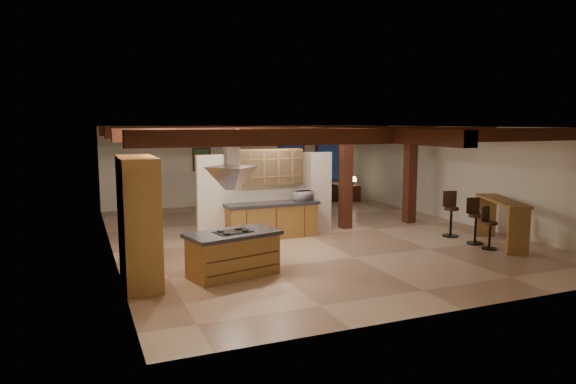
% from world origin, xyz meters
% --- Properties ---
extents(ground, '(12.00, 12.00, 0.00)m').
position_xyz_m(ground, '(0.00, 0.00, 0.00)').
color(ground, tan).
rests_on(ground, ground).
extents(room_walls, '(12.00, 12.00, 12.00)m').
position_xyz_m(room_walls, '(0.00, 0.00, 1.78)').
color(room_walls, silver).
rests_on(room_walls, ground).
extents(ceiling_beams, '(10.00, 12.00, 0.28)m').
position_xyz_m(ceiling_beams, '(0.00, 0.00, 2.76)').
color(ceiling_beams, '#3C1C0F').
rests_on(ceiling_beams, room_walls).
extents(timber_posts, '(2.50, 0.30, 2.90)m').
position_xyz_m(timber_posts, '(2.50, 0.50, 1.76)').
color(timber_posts, '#3C1C0F').
rests_on(timber_posts, ground).
extents(partition_wall, '(3.80, 0.18, 2.20)m').
position_xyz_m(partition_wall, '(-1.00, 0.50, 1.10)').
color(partition_wall, silver).
rests_on(partition_wall, ground).
extents(pantry_cabinet, '(0.67, 1.60, 2.40)m').
position_xyz_m(pantry_cabinet, '(-4.67, -2.60, 1.20)').
color(pantry_cabinet, olive).
rests_on(pantry_cabinet, ground).
extents(back_counter, '(2.50, 0.66, 0.94)m').
position_xyz_m(back_counter, '(-1.00, 0.11, 0.48)').
color(back_counter, olive).
rests_on(back_counter, ground).
extents(upper_display_cabinet, '(1.80, 0.36, 0.95)m').
position_xyz_m(upper_display_cabinet, '(-1.00, 0.31, 1.85)').
color(upper_display_cabinet, olive).
rests_on(upper_display_cabinet, partition_wall).
extents(range_hood, '(1.10, 1.10, 1.40)m').
position_xyz_m(range_hood, '(-2.91, -2.76, 1.78)').
color(range_hood, silver).
rests_on(range_hood, room_walls).
extents(back_windows, '(2.70, 0.07, 1.70)m').
position_xyz_m(back_windows, '(2.80, 5.93, 1.50)').
color(back_windows, '#3C1C0F').
rests_on(back_windows, room_walls).
extents(framed_art, '(0.65, 0.05, 0.85)m').
position_xyz_m(framed_art, '(-1.50, 5.94, 1.70)').
color(framed_art, '#3C1C0F').
rests_on(framed_art, room_walls).
extents(recessed_cans, '(3.16, 2.46, 0.03)m').
position_xyz_m(recessed_cans, '(-2.53, -1.93, 2.87)').
color(recessed_cans, silver).
rests_on(recessed_cans, room_walls).
extents(kitchen_island, '(1.97, 1.34, 0.89)m').
position_xyz_m(kitchen_island, '(-2.91, -2.76, 0.45)').
color(kitchen_island, olive).
rests_on(kitchen_island, ground).
extents(dining_table, '(2.10, 1.35, 0.69)m').
position_xyz_m(dining_table, '(0.45, 2.44, 0.35)').
color(dining_table, '#412210').
rests_on(dining_table, ground).
extents(sofa, '(2.30, 1.03, 0.65)m').
position_xyz_m(sofa, '(2.72, 5.46, 0.33)').
color(sofa, black).
rests_on(sofa, ground).
extents(microwave, '(0.49, 0.35, 0.26)m').
position_xyz_m(microwave, '(-0.10, 0.11, 1.07)').
color(microwave, silver).
rests_on(microwave, back_counter).
extents(bar_counter, '(1.36, 2.22, 1.14)m').
position_xyz_m(bar_counter, '(3.93, -2.83, 0.77)').
color(bar_counter, olive).
rests_on(bar_counter, ground).
extents(side_table, '(0.61, 0.61, 0.62)m').
position_xyz_m(side_table, '(4.15, 4.89, 0.31)').
color(side_table, '#3C1C0F').
rests_on(side_table, ground).
extents(table_lamp, '(0.28, 0.28, 0.33)m').
position_xyz_m(table_lamp, '(4.15, 4.89, 0.85)').
color(table_lamp, black).
rests_on(table_lamp, side_table).
extents(bar_stool_a, '(0.41, 0.42, 1.15)m').
position_xyz_m(bar_stool_a, '(3.45, -2.45, 0.58)').
color(bar_stool_a, black).
rests_on(bar_stool_a, ground).
extents(bar_stool_b, '(0.36, 0.37, 1.02)m').
position_xyz_m(bar_stool_b, '(3.37, -3.01, 0.52)').
color(bar_stool_b, black).
rests_on(bar_stool_b, ground).
extents(bar_stool_c, '(0.45, 0.46, 1.20)m').
position_xyz_m(bar_stool_c, '(3.46, -1.54, 0.61)').
color(bar_stool_c, black).
rests_on(bar_stool_c, ground).
extents(dining_chairs, '(2.18, 2.18, 1.25)m').
position_xyz_m(dining_chairs, '(0.45, 2.44, 0.64)').
color(dining_chairs, '#3C1C0F').
rests_on(dining_chairs, ground).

